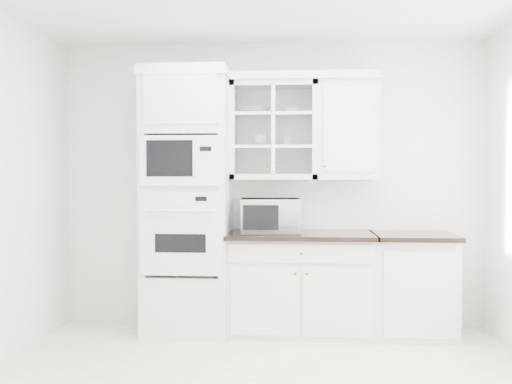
{
  "coord_description": "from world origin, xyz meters",
  "views": [
    {
      "loc": [
        0.23,
        -3.72,
        1.47
      ],
      "look_at": [
        -0.1,
        1.05,
        1.3
      ],
      "focal_mm": 40.0,
      "sensor_mm": 36.0,
      "label": 1
    }
  ],
  "objects": [
    {
      "name": "cup_b",
      "position": [
        0.16,
        1.59,
        1.76
      ],
      "size": [
        0.13,
        0.13,
        0.09
      ],
      "primitive_type": "imported",
      "rotation": [
        0.0,
        0.0,
        -0.34
      ],
      "color": "white",
      "rests_on": "upper_cabinet_glass"
    },
    {
      "name": "bowl_a",
      "position": [
        -0.13,
        1.58,
        2.04
      ],
      "size": [
        0.28,
        0.28,
        0.06
      ],
      "primitive_type": "imported",
      "rotation": [
        0.0,
        0.0,
        -0.26
      ],
      "color": "white",
      "rests_on": "upper_cabinet_glass"
    },
    {
      "name": "countertop_microwave",
      "position": [
        0.0,
        1.42,
        1.07
      ],
      "size": [
        0.57,
        0.48,
        0.31
      ],
      "primitive_type": "imported",
      "rotation": [
        0.0,
        0.0,
        3.22
      ],
      "color": "white",
      "rests_on": "base_cabinet_run"
    },
    {
      "name": "upper_cabinet_glass",
      "position": [
        0.03,
        1.58,
        1.85
      ],
      "size": [
        0.8,
        0.33,
        0.9
      ],
      "color": "silver",
      "rests_on": "room_shell"
    },
    {
      "name": "room_shell",
      "position": [
        0.0,
        0.43,
        1.78
      ],
      "size": [
        4.0,
        3.5,
        2.7
      ],
      "color": "white",
      "rests_on": "ground"
    },
    {
      "name": "base_cabinet_run",
      "position": [
        0.28,
        1.45,
        0.46
      ],
      "size": [
        1.32,
        0.67,
        0.92
      ],
      "color": "silver",
      "rests_on": "ground"
    },
    {
      "name": "oven_column",
      "position": [
        -0.75,
        1.42,
        1.2
      ],
      "size": [
        0.76,
        0.68,
        2.4
      ],
      "color": "silver",
      "rests_on": "ground"
    },
    {
      "name": "crown_molding",
      "position": [
        -0.07,
        1.56,
        2.33
      ],
      "size": [
        2.14,
        0.38,
        0.07
      ],
      "primitive_type": "cube",
      "color": "white",
      "rests_on": "room_shell"
    },
    {
      "name": "upper_cabinet_solid",
      "position": [
        0.71,
        1.58,
        1.85
      ],
      "size": [
        0.55,
        0.33,
        0.9
      ],
      "primitive_type": "cube",
      "color": "silver",
      "rests_on": "room_shell"
    },
    {
      "name": "cup_a",
      "position": [
        -0.09,
        1.57,
        1.76
      ],
      "size": [
        0.14,
        0.14,
        0.1
      ],
      "primitive_type": "imported",
      "rotation": [
        0.0,
        0.0,
        -0.08
      ],
      "color": "white",
      "rests_on": "upper_cabinet_glass"
    },
    {
      "name": "bowl_b",
      "position": [
        0.2,
        1.59,
        2.04
      ],
      "size": [
        0.22,
        0.22,
        0.05
      ],
      "primitive_type": "imported",
      "rotation": [
        0.0,
        0.0,
        -0.32
      ],
      "color": "white",
      "rests_on": "upper_cabinet_glass"
    },
    {
      "name": "extra_base_cabinet",
      "position": [
        1.28,
        1.45,
        0.46
      ],
      "size": [
        0.72,
        0.67,
        0.92
      ],
      "color": "silver",
      "rests_on": "ground"
    }
  ]
}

